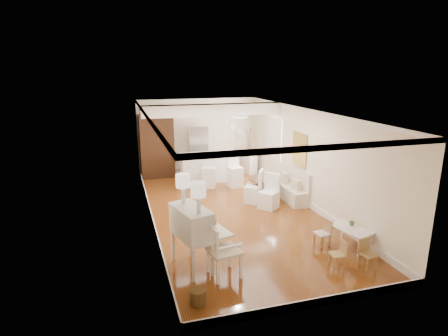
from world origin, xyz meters
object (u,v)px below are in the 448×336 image
dining_table (264,188)px  fridge (208,150)px  secretary_bureau (192,239)px  slip_chair_far (254,186)px  bar_stool_right (235,171)px  kids_chair_b (322,233)px  slip_chair_near (269,192)px  wicker_basket (198,297)px  gustavian_armchair (224,250)px  breakfast_counter (209,167)px  bar_stool_left (209,171)px  kids_chair_a (337,254)px  sideboard (248,163)px  pantry_cabinet (157,146)px  kids_chair_c (368,254)px  kids_table (350,238)px

dining_table → fridge: fridge is taller
secretary_bureau → slip_chair_far: bearing=36.6°
secretary_bureau → fridge: fridge is taller
secretary_bureau → bar_stool_right: secretary_bureau is taller
slip_chair_far → fridge: (-0.53, 3.56, 0.39)m
kids_chair_b → fridge: fridge is taller
slip_chair_near → fridge: 4.21m
bar_stool_right → wicker_basket: bearing=-120.4°
slip_chair_far → gustavian_armchair: bearing=3.6°
breakfast_counter → bar_stool_left: 0.71m
kids_chair_a → gustavian_armchair: bearing=-91.0°
breakfast_counter → sideboard: size_ratio=2.66×
gustavian_armchair → dining_table: (2.42, 3.91, -0.21)m
kids_chair_b → breakfast_counter: size_ratio=0.31×
kids_chair_a → dining_table: dining_table is taller
gustavian_armchair → kids_chair_b: bearing=-86.0°
kids_chair_b → pantry_cabinet: 7.34m
wicker_basket → slip_chair_near: bearing=53.1°
slip_chair_near → pantry_cabinet: (-2.67, 4.15, 0.65)m
pantry_cabinet → fridge: (1.90, -0.03, -0.25)m
secretary_bureau → slip_chair_near: secretary_bureau is taller
secretary_bureau → kids_chair_b: secretary_bureau is taller
sideboard → kids_chair_c: bearing=-103.0°
wicker_basket → kids_chair_c: kids_chair_c is taller
secretary_bureau → breakfast_counter: bearing=57.2°
wicker_basket → pantry_cabinet: bearing=88.3°
secretary_bureau → breakfast_counter: secretary_bureau is taller
wicker_basket → breakfast_counter: size_ratio=0.14×
fridge → kids_table: bearing=-76.9°
dining_table → bar_stool_right: (-0.50, 1.38, 0.22)m
gustavian_armchair → pantry_cabinet: pantry_cabinet is taller
kids_table → sideboard: (-0.11, 6.47, 0.15)m
gustavian_armchair → dining_table: gustavian_armchair is taller
slip_chair_near → slip_chair_far: (-0.25, 0.56, 0.01)m
secretary_bureau → dining_table: (2.97, 3.48, -0.33)m
secretary_bureau → dining_table: bearing=34.1°
kids_chair_a → bar_stool_left: size_ratio=0.52×
kids_chair_a → pantry_cabinet: bearing=-152.8°
bar_stool_right → fridge: (-0.47, 1.93, 0.35)m
secretary_bureau → sideboard: (3.49, 6.41, -0.28)m
kids_chair_b → slip_chair_far: (-0.49, 3.09, 0.20)m
gustavian_armchair → bar_stool_left: 5.60m
dining_table → bar_stool_right: bar_stool_right is taller
kids_chair_b → slip_chair_far: slip_chair_far is taller
pantry_cabinet → kids_chair_b: bearing=-66.4°
wicker_basket → breakfast_counter: bearing=74.4°
sideboard → breakfast_counter: bearing=-171.0°
wicker_basket → kids_chair_c: 3.54m
fridge → wicker_basket: bearing=-105.0°
kids_chair_a → slip_chair_near: size_ratio=0.58×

